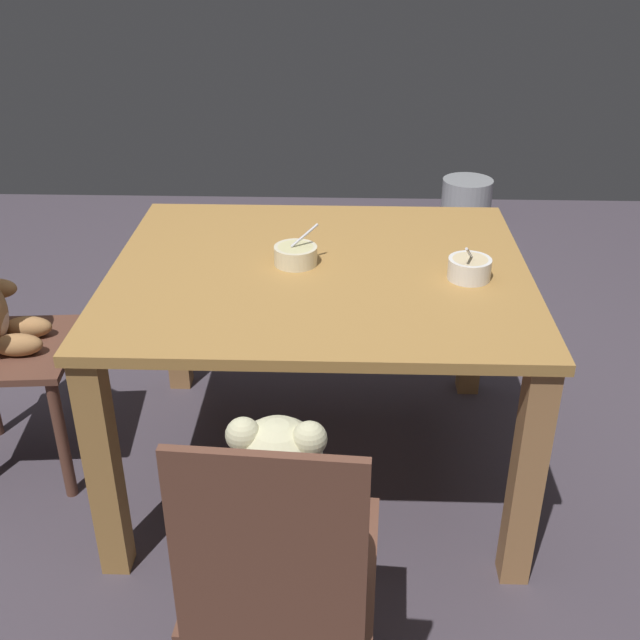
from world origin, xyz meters
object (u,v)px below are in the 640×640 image
at_px(porridge_bowl_cream_center, 296,255).
at_px(dining_table, 319,304).
at_px(porridge_bowl_white_near_right, 469,268).
at_px(metal_pail, 466,203).
at_px(teddy_chair_near_front, 281,537).

bearing_deg(porridge_bowl_cream_center, dining_table, -19.62).
distance_m(porridge_bowl_white_near_right, metal_pail, 2.31).
bearing_deg(metal_pail, porridge_bowl_cream_center, -111.20).
height_order(dining_table, metal_pail, dining_table).
bearing_deg(dining_table, porridge_bowl_cream_center, 160.38).
xyz_separation_m(dining_table, porridge_bowl_cream_center, (-0.07, 0.02, 0.15)).
xyz_separation_m(teddy_chair_near_front, metal_pail, (0.80, 3.07, -0.42)).
bearing_deg(teddy_chair_near_front, dining_table, 1.13).
xyz_separation_m(dining_table, porridge_bowl_white_near_right, (0.42, -0.06, 0.15)).
xyz_separation_m(porridge_bowl_cream_center, metal_pail, (0.82, 2.13, -0.60)).
bearing_deg(metal_pail, teddy_chair_near_front, -104.59).
distance_m(teddy_chair_near_front, porridge_bowl_cream_center, 0.96).
bearing_deg(teddy_chair_near_front, metal_pail, -10.77).
distance_m(dining_table, porridge_bowl_white_near_right, 0.45).
distance_m(dining_table, teddy_chair_near_front, 0.92).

